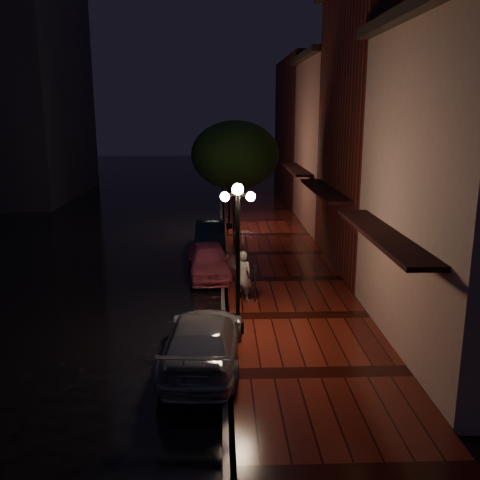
% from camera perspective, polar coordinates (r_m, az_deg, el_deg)
% --- Properties ---
extents(ground, '(120.00, 120.00, 0.00)m').
position_cam_1_polar(ground, '(20.35, -1.69, -4.61)').
color(ground, black).
rests_on(ground, ground).
extents(sidewalk, '(4.50, 60.00, 0.15)m').
position_cam_1_polar(sidewalk, '(20.46, 4.64, -4.33)').
color(sidewalk, '#41120B').
rests_on(sidewalk, ground).
extents(curb, '(0.25, 60.00, 0.15)m').
position_cam_1_polar(curb, '(20.33, -1.69, -4.41)').
color(curb, '#595451').
rests_on(curb, ground).
extents(storefront_mid, '(5.00, 8.00, 11.00)m').
position_cam_1_polar(storefront_mid, '(22.51, 16.62, 10.86)').
color(storefront_mid, '#511914').
rests_on(storefront_mid, ground).
extents(storefront_far, '(5.00, 8.00, 9.00)m').
position_cam_1_polar(storefront_far, '(30.24, 11.66, 9.80)').
color(storefront_far, '#8C5951').
rests_on(storefront_far, ground).
extents(storefront_extra, '(5.00, 12.00, 10.00)m').
position_cam_1_polar(storefront_extra, '(40.00, 8.28, 11.51)').
color(storefront_extra, '#511914').
rests_on(storefront_extra, ground).
extents(streetlamp_near, '(0.96, 0.36, 4.31)m').
position_cam_1_polar(streetlamp_near, '(14.82, -0.23, -1.08)').
color(streetlamp_near, black).
rests_on(streetlamp_near, sidewalk).
extents(streetlamp_far, '(0.96, 0.36, 4.31)m').
position_cam_1_polar(streetlamp_far, '(28.58, -1.18, 6.04)').
color(streetlamp_far, black).
rests_on(streetlamp_far, sidewalk).
extents(street_tree, '(4.16, 4.16, 5.80)m').
position_cam_1_polar(street_tree, '(25.42, -0.49, 8.83)').
color(street_tree, black).
rests_on(street_tree, sidewalk).
extents(pink_car, '(1.88, 4.02, 1.33)m').
position_cam_1_polar(pink_car, '(20.94, -3.36, -2.20)').
color(pink_car, '#CC546D').
rests_on(pink_car, ground).
extents(navy_car, '(1.40, 3.96, 1.30)m').
position_cam_1_polar(navy_car, '(25.33, -3.16, 0.55)').
color(navy_car, black).
rests_on(navy_car, ground).
extents(silver_car, '(2.20, 4.82, 1.37)m').
position_cam_1_polar(silver_car, '(13.83, -3.98, -10.65)').
color(silver_car, '#98979E').
rests_on(silver_car, ground).
extents(woman_with_umbrella, '(1.01, 1.03, 2.43)m').
position_cam_1_polar(woman_with_umbrella, '(17.59, 0.31, -1.57)').
color(woman_with_umbrella, white).
rests_on(woman_with_umbrella, sidewalk).
extents(parking_meter, '(0.12, 0.10, 1.26)m').
position_cam_1_polar(parking_meter, '(17.71, 1.61, -4.31)').
color(parking_meter, black).
rests_on(parking_meter, sidewalk).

